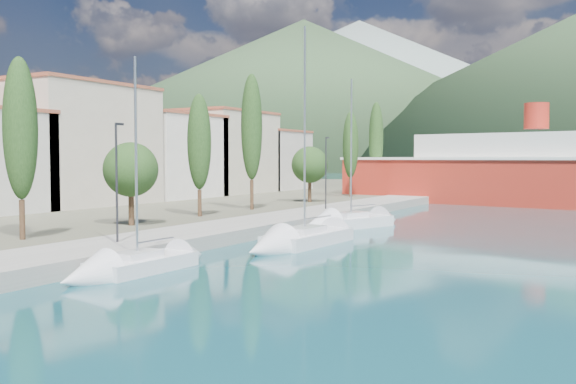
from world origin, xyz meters
The scene contains 9 objects.
ground centered at (0.00, 120.00, 0.00)m, with size 1400.00×1400.00×0.00m, color #144953.
quay centered at (-9.00, 26.00, 0.40)m, with size 5.00×88.00×0.80m, color gray.
land_strip centered at (-47.00, 36.00, 0.35)m, with size 70.00×148.00×0.70m, color #565644.
town_buildings centered at (-32.00, 36.91, 5.57)m, with size 9.20×69.20×11.30m.
tree_row centered at (-14.70, 33.05, 5.92)m, with size 3.64×63.79×11.52m.
lamp_posts centered at (-9.00, 13.35, 4.08)m, with size 0.15×46.50×6.06m.
sailboat_near centered at (-5.19, 8.11, 0.28)m, with size 2.32×7.25×10.34m.
sailboat_mid centered at (-2.84, 19.08, 0.32)m, with size 2.99×9.54×13.56m.
sailboat_far centered at (-4.80, 29.71, 0.33)m, with size 5.18×8.41×11.79m.
Camera 1 is at (14.35, -11.89, 5.05)m, focal length 40.00 mm.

